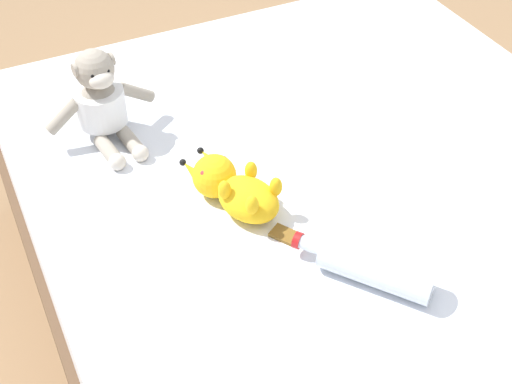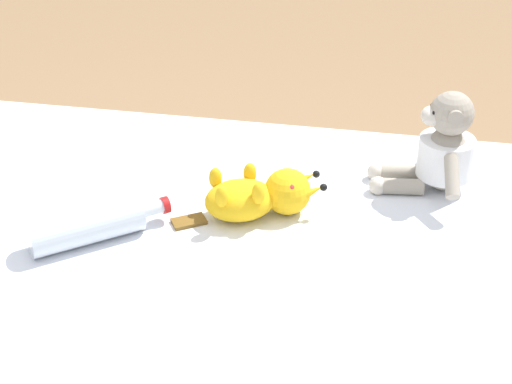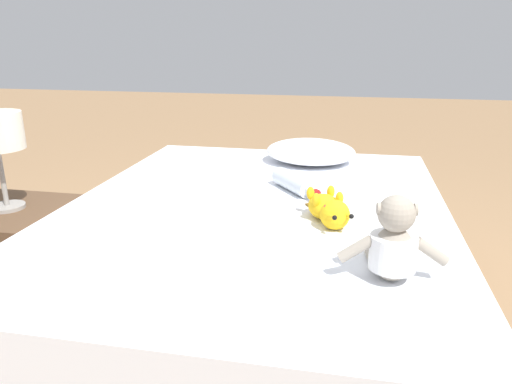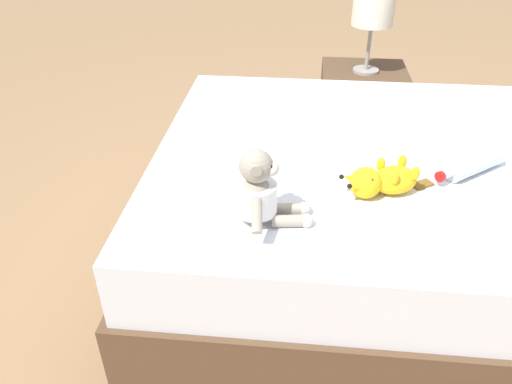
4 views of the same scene
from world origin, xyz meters
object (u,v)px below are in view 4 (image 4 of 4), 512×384
at_px(nightstand, 361,110).
at_px(bedside_lamp, 373,13).
at_px(bed, 397,212).
at_px(plush_yellow_creature, 382,180).
at_px(glass_bottle, 473,163).
at_px(plush_monkey, 260,193).

distance_m(nightstand, bedside_lamp, 0.54).
relative_size(bed, nightstand, 4.09).
distance_m(plush_yellow_creature, glass_bottle, 0.36).
relative_size(bed, plush_monkey, 6.58).
xyz_separation_m(bed, plush_monkey, (0.46, -0.50, 0.36)).
bearing_deg(bedside_lamp, plush_yellow_creature, -3.13).
relative_size(nightstand, bedside_lamp, 1.17).
bearing_deg(glass_bottle, bedside_lamp, -167.83).
bearing_deg(bedside_lamp, glass_bottle, 12.17).
bearing_deg(nightstand, glass_bottle, 12.17).
distance_m(bed, bedside_lamp, 1.16).
bearing_deg(glass_bottle, plush_monkey, -63.79).
xyz_separation_m(glass_bottle, bedside_lamp, (-1.16, -0.25, 0.20)).
xyz_separation_m(bed, plush_yellow_creature, (0.28, -0.13, 0.32)).
distance_m(plush_monkey, glass_bottle, 0.77).
xyz_separation_m(plush_monkey, plush_yellow_creature, (-0.18, 0.37, -0.05)).
distance_m(bed, plush_monkey, 0.77).
bearing_deg(nightstand, bed, 3.30).
bearing_deg(plush_monkey, bed, 132.60).
height_order(plush_monkey, nightstand, plush_monkey).
height_order(plush_monkey, plush_yellow_creature, plush_monkey).
xyz_separation_m(plush_monkey, nightstand, (-1.50, 0.44, -0.39)).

